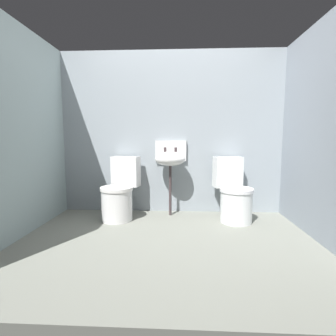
% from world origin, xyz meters
% --- Properties ---
extents(ground_plane, '(3.39, 2.46, 0.08)m').
position_xyz_m(ground_plane, '(0.00, 0.00, -0.04)').
color(ground_plane, slate).
extents(wall_back, '(3.39, 0.10, 2.18)m').
position_xyz_m(wall_back, '(0.00, 1.08, 1.09)').
color(wall_back, '#8D979E').
rests_on(wall_back, ground).
extents(wall_left, '(0.10, 2.26, 2.18)m').
position_xyz_m(wall_left, '(-1.54, 0.10, 1.09)').
color(wall_left, '#8A9E9E').
rests_on(wall_left, ground).
extents(wall_right, '(0.10, 2.26, 2.18)m').
position_xyz_m(wall_right, '(1.54, 0.10, 1.09)').
color(wall_right, gray).
rests_on(wall_right, ground).
extents(toilet_left, '(0.48, 0.65, 0.78)m').
position_xyz_m(toilet_left, '(-0.64, 0.68, 0.32)').
color(toilet_left, silver).
rests_on(toilet_left, ground).
extents(toilet_right, '(0.49, 0.65, 0.78)m').
position_xyz_m(toilet_right, '(0.80, 0.68, 0.32)').
color(toilet_right, white).
rests_on(toilet_right, ground).
extents(sink, '(0.42, 0.35, 0.99)m').
position_xyz_m(sink, '(-0.00, 0.87, 0.75)').
color(sink, '#3D3133').
rests_on(sink, ground).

